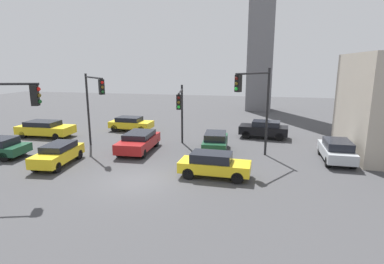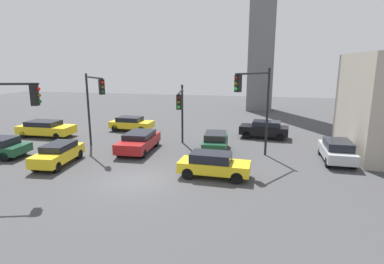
# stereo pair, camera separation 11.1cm
# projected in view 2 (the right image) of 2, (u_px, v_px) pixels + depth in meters

# --- Properties ---
(ground_plane) EXTENTS (93.64, 93.64, 0.00)m
(ground_plane) POSITION_uv_depth(u_px,v_px,m) (136.00, 181.00, 16.84)
(ground_plane) COLOR #424244
(traffic_light_0) EXTENTS (2.11, 3.26, 5.98)m
(traffic_light_0) POSITION_uv_depth(u_px,v_px,m) (255.00, 96.00, 19.62)
(traffic_light_0) COLOR black
(traffic_light_0) RESTS_ON ground_plane
(traffic_light_1) EXTENTS (2.93, 1.09, 5.63)m
(traffic_light_1) POSITION_uv_depth(u_px,v_px,m) (7.00, 112.00, 14.97)
(traffic_light_1) COLOR black
(traffic_light_1) RESTS_ON ground_plane
(traffic_light_2) EXTENTS (2.89, 2.71, 5.54)m
(traffic_light_2) POSITION_uv_depth(u_px,v_px,m) (94.00, 96.00, 22.06)
(traffic_light_2) COLOR black
(traffic_light_2) RESTS_ON ground_plane
(traffic_light_3) EXTENTS (0.99, 4.01, 4.65)m
(traffic_light_3) POSITION_uv_depth(u_px,v_px,m) (181.00, 105.00, 22.37)
(traffic_light_3) COLOR black
(traffic_light_3) RESTS_ON ground_plane
(car_0) EXTENTS (4.76, 2.12, 1.39)m
(car_0) POSITION_uv_depth(u_px,v_px,m) (46.00, 128.00, 26.95)
(car_0) COLOR yellow
(car_0) RESTS_ON ground_plane
(car_1) EXTENTS (4.16, 2.12, 1.48)m
(car_1) POSITION_uv_depth(u_px,v_px,m) (264.00, 129.00, 26.44)
(car_1) COLOR black
(car_1) RESTS_ON ground_plane
(car_2) EXTENTS (1.76, 4.07, 1.44)m
(car_2) POSITION_uv_depth(u_px,v_px,m) (337.00, 150.00, 20.01)
(car_2) COLOR #ADB2B7
(car_2) RESTS_ON ground_plane
(car_3) EXTENTS (2.19, 4.64, 1.38)m
(car_3) POSITION_uv_depth(u_px,v_px,m) (139.00, 141.00, 22.46)
(car_3) COLOR maroon
(car_3) RESTS_ON ground_plane
(car_4) EXTENTS (3.99, 1.88, 1.33)m
(car_4) POSITION_uv_depth(u_px,v_px,m) (131.00, 123.00, 29.30)
(car_4) COLOR yellow
(car_4) RESTS_ON ground_plane
(car_5) EXTENTS (3.99, 1.69, 1.41)m
(car_5) POSITION_uv_depth(u_px,v_px,m) (213.00, 164.00, 17.26)
(car_5) COLOR yellow
(car_5) RESTS_ON ground_plane
(car_6) EXTENTS (1.92, 4.02, 1.46)m
(car_6) POSITION_uv_depth(u_px,v_px,m) (215.00, 142.00, 22.22)
(car_6) COLOR #19472D
(car_6) RESTS_ON ground_plane
(car_7) EXTENTS (1.98, 4.10, 1.35)m
(car_7) POSITION_uv_depth(u_px,v_px,m) (58.00, 153.00, 19.44)
(car_7) COLOR yellow
(car_7) RESTS_ON ground_plane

